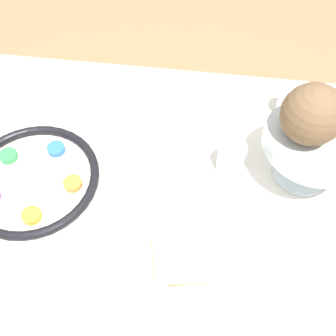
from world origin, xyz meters
The scene contains 12 objects.
ground_plane centered at (0.00, 0.00, 0.00)m, with size 8.00×8.00×0.00m, color #99704C.
dining_table centered at (0.00, 0.00, 0.38)m, with size 1.44×0.81×0.75m.
seder_plate centered at (-0.25, -0.01, 0.77)m, with size 0.30×0.30×0.03m.
fruit_stand centered at (0.34, 0.10, 0.86)m, with size 0.21×0.21×0.13m.
coconut centered at (0.31, 0.10, 0.94)m, with size 0.12×0.12×0.12m.
bread_plate centered at (0.09, -0.15, 0.76)m, with size 0.19×0.19×0.02m.
napkin_roll centered at (0.06, -0.22, 0.77)m, with size 0.15×0.07×0.04m.
cup_near centered at (0.32, 0.28, 0.79)m, with size 0.06×0.06×0.08m.
cup_mid centered at (0.18, 0.09, 0.79)m, with size 0.06×0.06×0.08m.
fork_left centered at (-0.24, 0.26, 0.76)m, with size 0.06×0.19×0.01m.
fork_right centered at (-0.21, 0.26, 0.76)m, with size 0.05×0.19×0.01m.
spoon centered at (0.04, -0.26, 0.76)m, with size 0.17×0.03×0.01m.
Camera 1 is at (0.11, -0.43, 1.49)m, focal length 42.00 mm.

